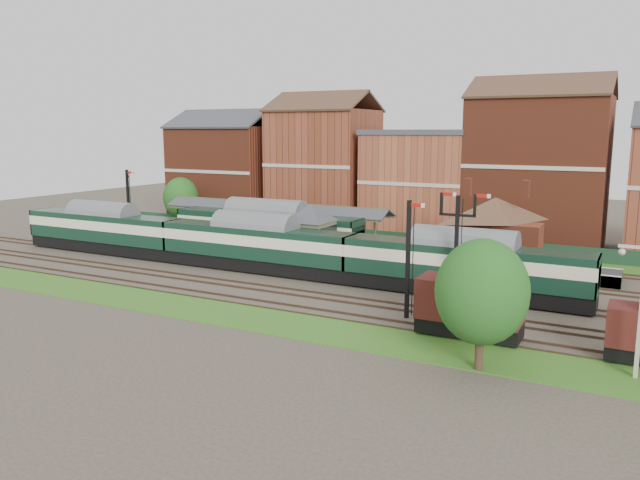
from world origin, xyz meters
The scene contains 18 objects.
ground centered at (0.00, 0.00, 0.00)m, with size 160.00×160.00×0.00m, color #473D33.
grass_back centered at (0.00, 16.00, 0.03)m, with size 90.00×4.50×0.06m, color #2D6619.
grass_front centered at (0.00, -12.00, 0.03)m, with size 90.00×5.00×0.06m, color #2D6619.
fence centered at (0.00, 18.00, 0.75)m, with size 90.00×0.12×1.50m, color #193823.
platform centered at (-5.00, 9.75, 0.50)m, with size 55.00×3.40×1.00m, color #2D2D2D.
signal_box centered at (-3.00, 3.25, 3.19)m, with size 5.40×5.40×6.00m.
brick_hut centered at (5.00, 3.25, 1.20)m, with size 3.20×2.64×2.94m.
station_building centered at (12.00, 9.75, 3.96)m, with size 8.10×8.10×5.90m.
canopy centered at (-11.00, 9.75, 4.58)m, with size 26.00×3.89×4.08m.
semaphore_bracket centered at (12.04, -2.50, 4.63)m, with size 3.60×0.25×8.18m.
semaphore_platform_end centered at (-29.98, 8.00, 4.16)m, with size 1.23×0.25×8.00m.
semaphore_siding centered at (10.02, -7.00, 4.16)m, with size 1.23×0.25×8.00m.
town_backdrop centered at (-0.18, 25.00, 7.00)m, with size 69.00×10.00×16.00m.
dmu_train centered at (-6.87, 0.00, 2.53)m, with size 56.44×2.97×4.34m.
platform_railcar centered at (-9.85, 6.50, 2.72)m, with size 20.33×3.20×4.68m.
goods_van_a centered at (14.74, -9.00, 2.15)m, with size 6.24×2.70×3.79m.
tree_far centered at (16.63, -14.17, 4.26)m, with size 4.84×4.84×7.06m.
tree_back centered at (-29.22, 16.38, 3.99)m, with size 4.52×4.52×6.60m.
Camera 1 is at (23.83, -45.70, 12.52)m, focal length 35.00 mm.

